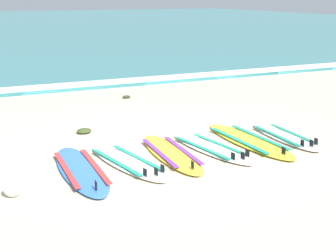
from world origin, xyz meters
TOP-DOWN VIEW (x-y plane):
  - ground_plane at (0.00, 0.00)m, footprint 80.00×80.00m
  - wave_foam_strip at (0.00, 6.22)m, footprint 80.00×0.82m
  - surfboard_0 at (-1.45, -0.47)m, footprint 0.76×2.41m
  - surfboard_1 at (-0.71, -0.43)m, footprint 0.84×2.19m
  - surfboard_2 at (0.10, -0.33)m, footprint 0.78×2.32m
  - surfboard_3 at (0.83, -0.36)m, footprint 0.76×2.14m
  - surfboard_4 at (1.66, -0.26)m, footprint 0.64×2.50m
  - surfboard_5 at (2.40, -0.31)m, footprint 0.65×2.05m
  - beach_ball at (-2.52, -1.00)m, footprint 0.24×0.24m
  - seaweed_clump_near_shoreline at (1.13, 4.35)m, footprint 0.20×0.16m
  - seaweed_clump_mid_sand at (-0.79, 1.59)m, footprint 0.28×0.23m

SIDE VIEW (x-z plane):
  - ground_plane at x=0.00m, z-range 0.00..0.00m
  - seaweed_clump_near_shoreline at x=1.13m, z-range 0.00..0.07m
  - surfboard_4 at x=1.66m, z-range -0.05..0.13m
  - surfboard_0 at x=-1.45m, z-range -0.05..0.13m
  - surfboard_2 at x=0.10m, z-range -0.05..0.13m
  - surfboard_1 at x=-0.71m, z-range -0.05..0.13m
  - surfboard_3 at x=0.83m, z-range -0.05..0.13m
  - surfboard_5 at x=2.40m, z-range -0.05..0.13m
  - seaweed_clump_mid_sand at x=-0.79m, z-range 0.00..0.10m
  - wave_foam_strip at x=0.00m, z-range 0.00..0.11m
  - beach_ball at x=-2.52m, z-range 0.00..0.24m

